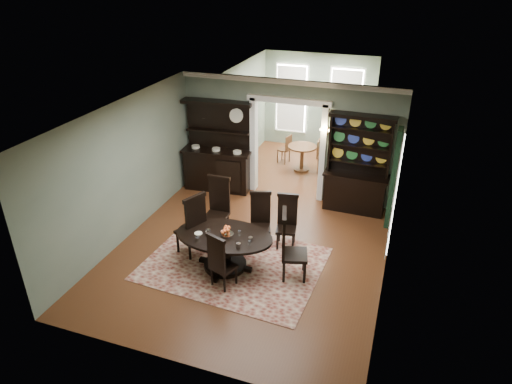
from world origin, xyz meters
TOP-DOWN VIEW (x-y plane):
  - room at (0.00, 0.04)m, footprint 5.51×6.01m
  - parlor at (0.00, 5.53)m, footprint 3.51×3.50m
  - doorway_trim at (0.00, 3.00)m, footprint 2.08×0.25m
  - right_window at (2.69, 0.93)m, footprint 0.15×1.47m
  - wall_sconce at (0.95, 2.85)m, footprint 0.27×0.21m
  - rug at (-0.15, -0.37)m, footprint 3.59×2.79m
  - dining_table at (-0.27, -0.52)m, footprint 1.98×1.87m
  - centerpiece at (-0.20, -0.52)m, footprint 1.20×0.77m
  - chair_far_left at (-0.90, 0.65)m, footprint 0.52×0.48m
  - chair_far_mid at (0.10, 0.57)m, footprint 0.55×0.54m
  - chair_far_right at (0.65, 0.69)m, footprint 0.50×0.48m
  - chair_end_left at (-1.03, -0.32)m, footprint 0.66×0.68m
  - chair_end_right at (0.99, -0.40)m, footprint 0.62×0.64m
  - chair_near at (-0.11, -1.13)m, footprint 0.54×0.53m
  - sideboard at (-1.80, 2.72)m, footprint 1.85×0.80m
  - welsh_dresser at (1.79, 2.74)m, footprint 1.54×0.60m
  - parlor_table at (0.02, 4.54)m, footprint 0.82×0.82m
  - parlor_chair_left at (-0.58, 4.92)m, footprint 0.41×0.40m
  - parlor_chair_right at (0.58, 4.60)m, footprint 0.41×0.41m

SIDE VIEW (x-z plane):
  - rug at x=-0.15m, z-range 0.00..0.01m
  - parlor_chair_left at x=-0.58m, z-range 0.03..0.91m
  - parlor_table at x=0.02m, z-range 0.12..0.87m
  - parlor_chair_right at x=0.58m, z-range 0.03..1.00m
  - dining_table at x=-0.27m, z-range 0.15..0.90m
  - chair_near at x=-0.11m, z-range 0.03..1.19m
  - chair_far_right at x=0.65m, z-range 0.03..1.20m
  - chair_far_mid at x=0.10m, z-range 0.03..1.22m
  - chair_far_left at x=-0.90m, z-range 0.03..1.39m
  - chair_end_left at x=-1.03m, z-range 0.04..1.44m
  - chair_end_right at x=0.99m, z-range 0.04..1.45m
  - centerpiece at x=-0.20m, z-range 0.71..0.91m
  - sideboard at x=-1.80m, z-range -0.36..2.01m
  - welsh_dresser at x=1.79m, z-range -0.33..2.05m
  - parlor at x=0.00m, z-range 0.01..3.02m
  - room at x=0.00m, z-range 0.07..3.08m
  - right_window at x=2.69m, z-range 0.54..2.66m
  - doorway_trim at x=0.00m, z-range 0.33..2.90m
  - wall_sconce at x=0.95m, z-range 1.79..1.99m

